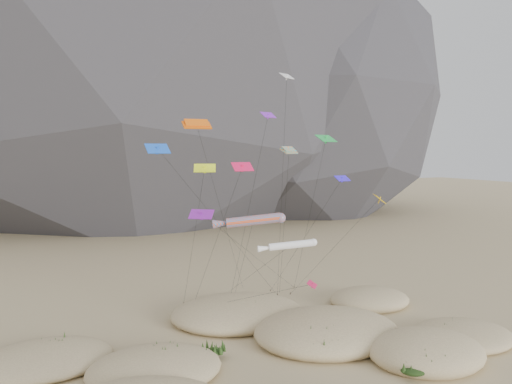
{
  "coord_description": "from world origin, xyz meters",
  "views": [
    {
      "loc": [
        -22.28,
        -38.49,
        19.9
      ],
      "look_at": [
        -0.98,
        12.0,
        15.33
      ],
      "focal_mm": 35.0,
      "sensor_mm": 36.0,
      "label": 1
    }
  ],
  "objects": [
    {
      "name": "ground",
      "position": [
        0.0,
        0.0,
        0.0
      ],
      "size": [
        500.0,
        500.0,
        0.0
      ],
      "primitive_type": "plane",
      "color": "#CCB789",
      "rests_on": "ground"
    },
    {
      "name": "dunes",
      "position": [
        -2.23,
        3.87,
        0.7
      ],
      "size": [
        52.2,
        39.34,
        3.67
      ],
      "color": "#CCB789",
      "rests_on": "ground"
    },
    {
      "name": "dune_grass",
      "position": [
        -1.03,
        3.15,
        0.83
      ],
      "size": [
        42.56,
        25.81,
        1.47
      ],
      "color": "black",
      "rests_on": "ground"
    },
    {
      "name": "kite_stakes",
      "position": [
        2.07,
        22.71,
        0.15
      ],
      "size": [
        16.88,
        4.44,
        0.3
      ],
      "color": "#3F2D1E",
      "rests_on": "ground"
    },
    {
      "name": "rainbow_tube_kite",
      "position": [
        -0.93,
        13.62,
        11.93
      ],
      "size": [
        8.06,
        11.81,
        12.85
      ],
      "color": "#FF511A",
      "rests_on": "ground"
    },
    {
      "name": "white_tube_kite",
      "position": [
        0.57,
        6.96,
        10.14
      ],
      "size": [
        6.24,
        18.34,
        10.77
      ],
      "color": "white",
      "rests_on": "ground"
    },
    {
      "name": "orange_parafoil",
      "position": [
        -7.74,
        11.54,
        22.38
      ],
      "size": [
        12.85,
        16.76,
        23.16
      ],
      "color": "#D7560B",
      "rests_on": "ground"
    },
    {
      "name": "multi_parafoil",
      "position": [
        1.69,
        9.29,
        19.64
      ],
      "size": [
        6.91,
        15.03,
        20.36
      ],
      "color": "orange",
      "rests_on": "ground"
    },
    {
      "name": "delta_kites",
      "position": [
        0.79,
        10.97,
        17.38
      ],
      "size": [
        28.13,
        20.69,
        28.89
      ],
      "color": "silver",
      "rests_on": "ground"
    }
  ]
}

